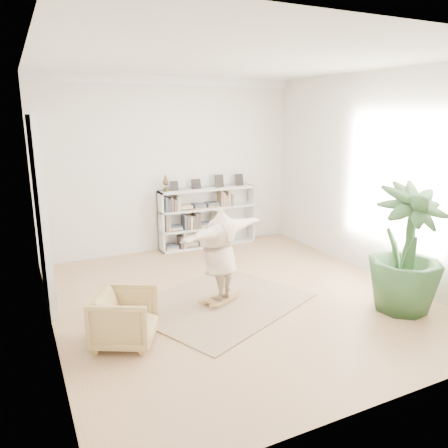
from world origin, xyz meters
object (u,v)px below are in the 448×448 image
armchair (125,318)px  rocker_board (220,299)px  bookshelf (208,218)px  houseplant (406,249)px  person (220,252)px

armchair → rocker_board: size_ratio=1.36×
bookshelf → armchair: 4.40m
houseplant → armchair: bearing=168.4°
rocker_board → person: bearing=66.3°
bookshelf → person: bearing=-110.3°
bookshelf → rocker_board: size_ratio=3.93×
bookshelf → houseplant: (1.28, -4.28, 0.32)m
armchair → houseplant: houseplant is taller
armchair → person: (1.61, 0.57, 0.49)m
person → houseplant: houseplant is taller
bookshelf → person: bookshelf is taller
bookshelf → armchair: size_ratio=2.89×
armchair → rocker_board: (1.61, 0.57, -0.28)m
bookshelf → armchair: (-2.68, -3.47, -0.29)m
person → armchair: bearing=-4.3°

